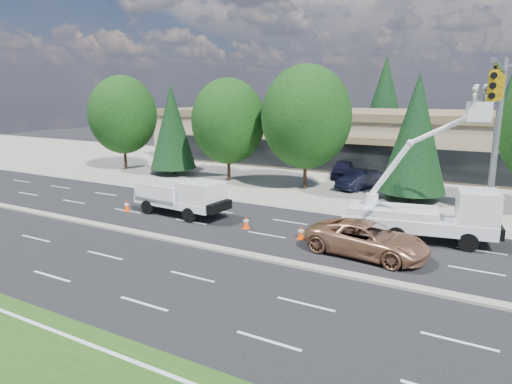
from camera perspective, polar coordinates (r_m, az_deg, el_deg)
The scene contains 21 objects.
ground at distance 21.45m, azimuth -2.74°, elevation -7.65°, with size 140.00×140.00×0.00m, color black.
concrete_apron at distance 39.25m, azimuth 13.05°, elevation 1.27°, with size 140.00×22.00×0.01m, color gray.
road_median at distance 21.43m, azimuth -2.74°, elevation -7.50°, with size 120.00×0.55×0.12m, color gray.
strip_mall at distance 48.42m, azimuth 16.66°, elevation 6.50°, with size 50.40×15.40×5.50m.
tree_front_a at distance 45.90m, azimuth -16.33°, elevation 9.24°, with size 6.45×6.45×8.95m.
tree_front_b at distance 41.87m, azimuth -10.45°, elevation 8.05°, with size 4.11×4.11×8.09m.
tree_front_c at distance 38.26m, azimuth -3.49°, elevation 8.83°, with size 6.16×6.16×8.54m.
tree_front_d at distance 34.91m, azimuth 6.31°, elevation 9.30°, with size 6.80×6.80×9.43m.
tree_front_e at distance 32.64m, azimuth 19.36°, elevation 6.93°, with size 4.39×4.39×8.65m.
tree_back_a at distance 65.74m, azimuth 3.61°, elevation 9.78°, with size 4.17×4.17×8.22m.
tree_back_b at distance 60.85m, azimuth 15.79°, elevation 10.98°, with size 6.02×6.02×11.86m.
tree_back_c at distance 59.04m, azimuth 29.17°, elevation 8.97°, with size 5.14×5.14×10.13m.
signal_mast at distance 24.10m, azimuth 27.94°, elevation 7.90°, with size 2.76×10.16×9.00m.
utility_pickup at distance 27.89m, azimuth -8.88°, elevation -1.11°, with size 5.92×2.61×2.22m.
bucket_truck at distance 24.23m, azimuth 21.21°, elevation -2.05°, with size 7.49×3.47×7.70m.
traffic_cone_a at distance 29.89m, azimuth -15.87°, elevation -1.66°, with size 0.40×0.40×0.70m.
traffic_cone_b at distance 25.14m, azimuth -1.25°, elevation -3.80°, with size 0.40×0.40×0.70m.
traffic_cone_c at distance 23.45m, azimuth 5.63°, elevation -5.06°, with size 0.40×0.40×0.70m.
minivan at distance 21.55m, azimuth 13.73°, elevation -5.74°, with size 2.55×5.53×1.54m, color #AB7653.
parked_car_west at distance 40.65m, azimuth 10.82°, elevation 2.82°, with size 1.79×4.44×1.51m, color black.
parked_car_east at distance 36.21m, azimuth 12.84°, elevation 1.55°, with size 1.57×4.50×1.48m, color black.
Camera 1 is at (10.83, -17.01, 7.33)m, focal length 32.00 mm.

